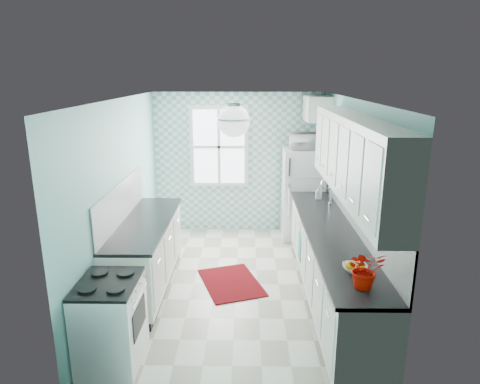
{
  "coord_description": "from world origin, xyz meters",
  "views": [
    {
      "loc": [
        0.13,
        -5.34,
        2.8
      ],
      "look_at": [
        0.05,
        0.25,
        1.25
      ],
      "focal_mm": 32.0,
      "sensor_mm": 36.0,
      "label": 1
    }
  ],
  "objects_px": {
    "fridge": "(302,194)",
    "potted_plant": "(365,269)",
    "microwave": "(305,141)",
    "ceiling_light": "(234,121)",
    "sink": "(319,206)",
    "fruit_bowl": "(355,268)",
    "stove": "(111,321)"
  },
  "relations": [
    {
      "from": "sink",
      "to": "microwave",
      "type": "bearing_deg",
      "value": 95.31
    },
    {
      "from": "fridge",
      "to": "sink",
      "type": "relative_size",
      "value": 2.97
    },
    {
      "from": "sink",
      "to": "microwave",
      "type": "height_order",
      "value": "microwave"
    },
    {
      "from": "fridge",
      "to": "potted_plant",
      "type": "relative_size",
      "value": 4.37
    },
    {
      "from": "fruit_bowl",
      "to": "stove",
      "type": "bearing_deg",
      "value": -176.89
    },
    {
      "from": "potted_plant",
      "to": "stove",
      "type": "bearing_deg",
      "value": 175.23
    },
    {
      "from": "stove",
      "to": "potted_plant",
      "type": "distance_m",
      "value": 2.5
    },
    {
      "from": "fridge",
      "to": "fruit_bowl",
      "type": "distance_m",
      "value": 3.3
    },
    {
      "from": "sink",
      "to": "fruit_bowl",
      "type": "height_order",
      "value": "sink"
    },
    {
      "from": "fridge",
      "to": "fruit_bowl",
      "type": "xyz_separation_m",
      "value": [
        0.09,
        -3.29,
        0.18
      ]
    },
    {
      "from": "fruit_bowl",
      "to": "microwave",
      "type": "xyz_separation_m",
      "value": [
        -0.09,
        3.29,
        0.74
      ]
    },
    {
      "from": "fruit_bowl",
      "to": "microwave",
      "type": "distance_m",
      "value": 3.38
    },
    {
      "from": "stove",
      "to": "sink",
      "type": "distance_m",
      "value": 3.34
    },
    {
      "from": "ceiling_light",
      "to": "fruit_bowl",
      "type": "height_order",
      "value": "ceiling_light"
    },
    {
      "from": "ceiling_light",
      "to": "sink",
      "type": "bearing_deg",
      "value": 49.89
    },
    {
      "from": "potted_plant",
      "to": "fridge",
      "type": "bearing_deg",
      "value": 91.43
    },
    {
      "from": "fruit_bowl",
      "to": "ceiling_light",
      "type": "bearing_deg",
      "value": 149.38
    },
    {
      "from": "sink",
      "to": "potted_plant",
      "type": "xyz_separation_m",
      "value": [
        -0.0,
        -2.47,
        0.19
      ]
    },
    {
      "from": "fridge",
      "to": "potted_plant",
      "type": "height_order",
      "value": "fridge"
    },
    {
      "from": "ceiling_light",
      "to": "microwave",
      "type": "relative_size",
      "value": 0.71
    },
    {
      "from": "ceiling_light",
      "to": "potted_plant",
      "type": "xyz_separation_m",
      "value": [
        1.2,
        -1.04,
        -1.2
      ]
    },
    {
      "from": "ceiling_light",
      "to": "fridge",
      "type": "bearing_deg",
      "value": 66.76
    },
    {
      "from": "fridge",
      "to": "microwave",
      "type": "relative_size",
      "value": 3.23
    },
    {
      "from": "fridge",
      "to": "microwave",
      "type": "bearing_deg",
      "value": 57.12
    },
    {
      "from": "stove",
      "to": "sink",
      "type": "relative_size",
      "value": 1.61
    },
    {
      "from": "ceiling_light",
      "to": "sink",
      "type": "height_order",
      "value": "ceiling_light"
    },
    {
      "from": "fridge",
      "to": "stove",
      "type": "xyz_separation_m",
      "value": [
        -2.31,
        -3.42,
        -0.34
      ]
    },
    {
      "from": "fruit_bowl",
      "to": "fridge",
      "type": "bearing_deg",
      "value": 91.57
    },
    {
      "from": "sink",
      "to": "ceiling_light",
      "type": "bearing_deg",
      "value": -129.47
    },
    {
      "from": "fridge",
      "to": "microwave",
      "type": "height_order",
      "value": "microwave"
    },
    {
      "from": "sink",
      "to": "microwave",
      "type": "xyz_separation_m",
      "value": [
        -0.09,
        1.15,
        0.78
      ]
    },
    {
      "from": "ceiling_light",
      "to": "stove",
      "type": "height_order",
      "value": "ceiling_light"
    }
  ]
}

